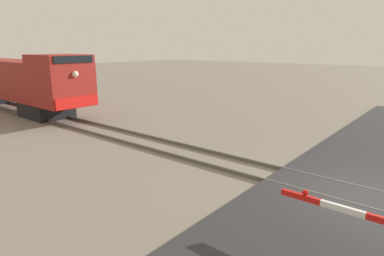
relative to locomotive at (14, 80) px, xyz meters
The scene contains 5 objects.
ground_plane 23.95m from the locomotive, 90.00° to the right, with size 160.00×160.00×0.00m, color gray.
rail_track_left 23.95m from the locomotive, 91.72° to the right, with size 0.08×80.00×0.15m, color #59544C.
rail_track_right 23.95m from the locomotive, 88.28° to the right, with size 0.08×80.00×0.15m, color #59544C.
road_surface 23.94m from the locomotive, 90.00° to the right, with size 36.00×5.87×0.14m, color #2D2D30.
locomotive is the anchor object (origin of this frame).
Camera 1 is at (-10.52, -1.81, 4.59)m, focal length 30.66 mm.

